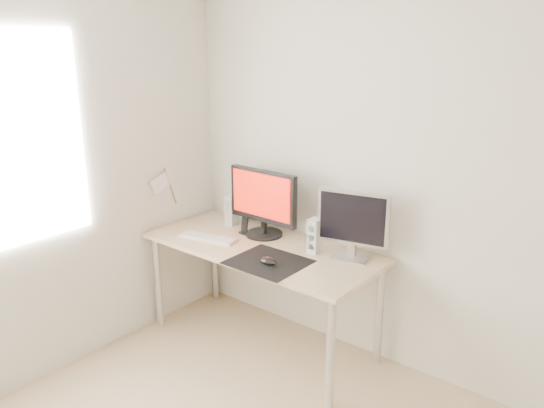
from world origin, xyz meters
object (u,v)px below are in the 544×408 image
Objects in this scene: mouse at (268,261)px; main_monitor at (263,201)px; desk at (262,256)px; speaker_left at (232,210)px; speaker_right at (315,236)px; phone_dock at (245,229)px; second_monitor at (353,221)px; keyboard at (208,238)px.

mouse is 0.55m from main_monitor.
speaker_left is at bearing 157.67° from desk.
speaker_right reaches higher than phone_dock.
mouse is 0.56m from phone_dock.
phone_dock is at bearing 157.00° from desk.
second_monitor reaches higher than phone_dock.
speaker_left is (-1.00, -0.01, -0.13)m from second_monitor.
second_monitor is 1.02m from keyboard.
second_monitor is 2.00× the size of speaker_right.
keyboard is at bearing -161.04° from second_monitor.
mouse reaches higher than desk.
main_monitor is 2.46× the size of speaker_right.
main_monitor reaches higher than phone_dock.
keyboard is (-0.71, -0.25, -0.10)m from speaker_right.
desk is at bearing -23.00° from phone_dock.
mouse is at bearing -34.18° from phone_dock.
mouse is 0.28× the size of keyboard.
speaker_right is at bearing 18.96° from desk.
main_monitor reaches higher than keyboard.
mouse is 0.99× the size of phone_dock.
speaker_left is at bearing -179.37° from second_monitor.
main_monitor is at bearing 175.84° from speaker_right.
speaker_left and speaker_right have the same top height.
second_monitor is 0.84m from phone_dock.
second_monitor is at bearing 6.20° from phone_dock.
main_monitor is 4.57× the size of phone_dock.
phone_dock is (0.19, -0.08, -0.08)m from speaker_left.
second_monitor reaches higher than desk.
speaker_right is 0.58m from phone_dock.
desk is (-0.23, 0.22, -0.10)m from mouse.
desk is 7.14× the size of speaker_right.
speaker_left is 0.78m from speaker_right.
second_monitor is 1.01m from speaker_left.
desk is 0.40m from keyboard.
phone_dock reaches higher than keyboard.
desk is at bearing 20.28° from keyboard.
mouse is 0.54× the size of speaker_left.
speaker_left is at bearing 149.25° from mouse.
phone_dock is at bearing -21.51° from speaker_left.
speaker_left is 0.22m from phone_dock.
second_monitor is at bearing 49.78° from mouse.
keyboard is (-0.37, -0.14, 0.09)m from desk.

